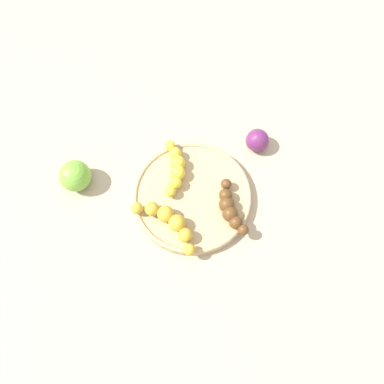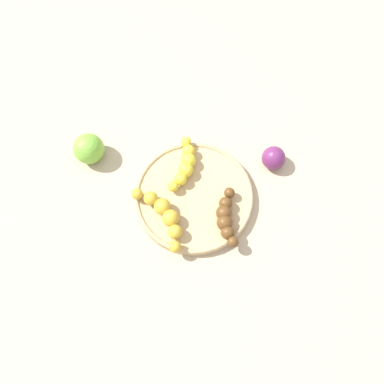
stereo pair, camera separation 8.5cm
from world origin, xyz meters
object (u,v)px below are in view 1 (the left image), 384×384
at_px(banana_yellow, 176,168).
at_px(banana_overripe, 230,209).
at_px(plum_purple, 257,140).
at_px(banana_spotted, 169,221).
at_px(fruit_bowl, 192,196).
at_px(apple_green, 75,176).

bearing_deg(banana_yellow, banana_overripe, -40.58).
bearing_deg(plum_purple, banana_spotted, -149.83).
xyz_separation_m(fruit_bowl, banana_overripe, (0.07, -0.05, 0.02)).
xyz_separation_m(banana_overripe, banana_yellow, (-0.09, 0.12, -0.00)).
xyz_separation_m(fruit_bowl, banana_yellow, (-0.02, 0.06, 0.02)).
bearing_deg(banana_yellow, fruit_bowl, -59.62).
xyz_separation_m(banana_spotted, plum_purple, (0.24, 0.14, -0.01)).
bearing_deg(apple_green, plum_purple, -1.95).
height_order(banana_yellow, plum_purple, same).
xyz_separation_m(banana_overripe, banana_spotted, (-0.13, 0.01, 0.00)).
bearing_deg(banana_spotted, fruit_bowl, 2.33).
distance_m(banana_spotted, apple_green, 0.23).
relative_size(fruit_bowl, banana_spotted, 1.86).
height_order(fruit_bowl, banana_yellow, banana_yellow).
relative_size(fruit_bowl, apple_green, 3.73).
bearing_deg(apple_green, banana_spotted, -41.63).
relative_size(fruit_bowl, banana_yellow, 1.96).
height_order(banana_yellow, apple_green, apple_green).
distance_m(fruit_bowl, banana_overripe, 0.09).
bearing_deg(banana_yellow, banana_spotted, -97.00).
xyz_separation_m(banana_overripe, plum_purple, (0.11, 0.14, -0.01)).
bearing_deg(banana_spotted, banana_yellow, 33.16).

